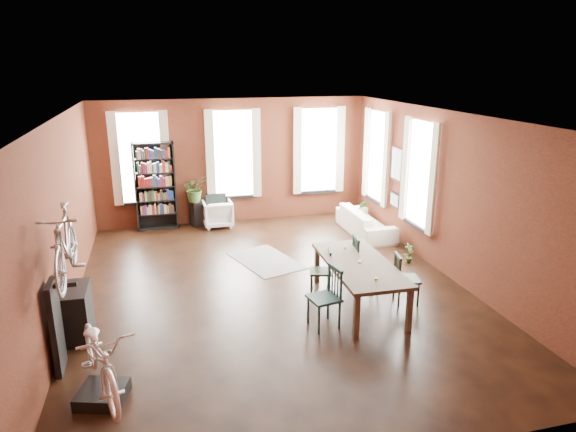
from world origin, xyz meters
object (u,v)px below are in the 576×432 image
object	(u,v)px
dining_table	(359,284)
bookshelf	(155,186)
cream_sofa	(366,218)
dining_chair_b	(320,271)
dining_chair_a	(324,298)
dining_chair_c	(407,279)
bicycle_floor	(97,325)
dining_chair_d	(366,262)
bike_trainer	(102,394)
white_armchair	(218,212)
plant_stand	(198,213)
console_table	(77,312)

from	to	relation	value
dining_table	bookshelf	bearing A→B (deg)	123.31
dining_table	cream_sofa	bearing A→B (deg)	66.58
dining_chair_b	cream_sofa	xyz separation A→B (m)	(2.13, 2.95, -0.01)
dining_chair_a	cream_sofa	distance (m)	4.83
dining_table	dining_chair_c	xyz separation A→B (m)	(0.84, -0.14, 0.06)
bookshelf	bicycle_floor	bearing A→B (deg)	-96.19
dining_chair_c	cream_sofa	world-z (taller)	dining_chair_c
dining_chair_d	bike_trainer	bearing A→B (deg)	124.58
white_armchair	cream_sofa	distance (m)	3.77
dining_chair_c	bike_trainer	size ratio (longest dim) A/B	1.62
plant_stand	bicycle_floor	xyz separation A→B (m)	(-1.76, -6.99, 0.75)
dining_chair_d	plant_stand	bearing A→B (deg)	37.58
dining_chair_a	bike_trainer	world-z (taller)	dining_chair_a
dining_chair_a	dining_table	bearing A→B (deg)	114.47
dining_chair_d	console_table	distance (m)	5.02
plant_stand	bicycle_floor	size ratio (longest dim) A/B	0.35
cream_sofa	bike_trainer	size ratio (longest dim) A/B	3.76
bookshelf	bicycle_floor	size ratio (longest dim) A/B	1.21
dining_chair_a	bookshelf	distance (m)	6.39
dining_table	dining_chair_d	distance (m)	0.76
bike_trainer	dining_chair_a	bearing A→B (deg)	18.47
bike_trainer	plant_stand	size ratio (longest dim) A/B	0.87
console_table	plant_stand	size ratio (longest dim) A/B	1.25
dining_table	dining_chair_b	xyz separation A→B (m)	(-0.50, 0.62, 0.03)
dining_chair_d	bicycle_floor	xyz separation A→B (m)	(-4.46, -2.35, 0.57)
dining_chair_c	console_table	bearing A→B (deg)	98.30
dining_chair_c	bicycle_floor	world-z (taller)	bicycle_floor
console_table	plant_stand	xyz separation A→B (m)	(2.28, 5.20, -0.08)
dining_chair_b	dining_table	bearing A→B (deg)	53.58
cream_sofa	dining_table	bearing A→B (deg)	155.40
console_table	dining_chair_d	bearing A→B (deg)	6.44
bookshelf	bicycle_floor	xyz separation A→B (m)	(-0.76, -6.99, -0.03)
dining_chair_a	dining_chair_c	size ratio (longest dim) A/B	1.10
dining_table	dining_chair_c	bearing A→B (deg)	-8.37
bookshelf	bike_trainer	size ratio (longest dim) A/B	3.97
dining_chair_b	bike_trainer	world-z (taller)	dining_chair_b
bike_trainer	bicycle_floor	bearing A→B (deg)	-45.00
dining_table	plant_stand	world-z (taller)	dining_table
dining_table	dining_chair_d	xyz separation A→B (m)	(0.39, 0.64, 0.11)
plant_stand	dining_chair_d	bearing A→B (deg)	-59.77
console_table	bookshelf	bearing A→B (deg)	76.17
cream_sofa	plant_stand	xyz separation A→B (m)	(-3.95, 1.70, -0.09)
dining_chair_c	plant_stand	xyz separation A→B (m)	(-3.15, 5.42, -0.13)
dining_table	cream_sofa	xyz separation A→B (m)	(1.64, 3.58, 0.02)
cream_sofa	dining_chair_a	bearing A→B (deg)	149.35
dining_chair_b	dining_chair_c	distance (m)	1.54
dining_table	console_table	xyz separation A→B (m)	(-4.59, 0.08, 0.01)
plant_stand	bicycle_floor	world-z (taller)	bicycle_floor
bookshelf	dining_chair_b	bearing A→B (deg)	-58.81
cream_sofa	bicycle_floor	xyz separation A→B (m)	(-5.71, -5.29, 0.66)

